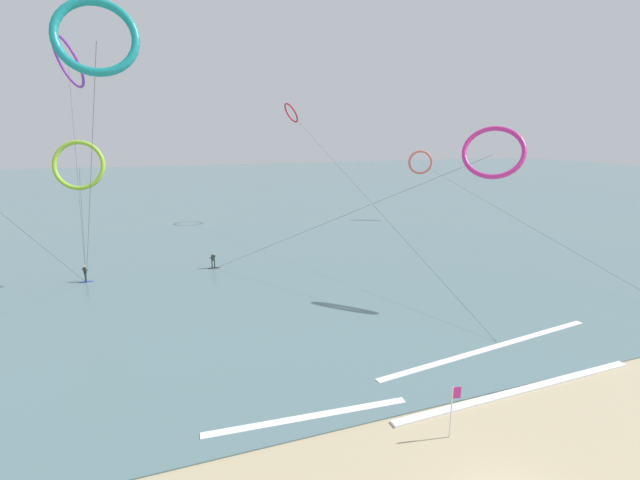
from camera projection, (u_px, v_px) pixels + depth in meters
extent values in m
cube|color=slate|center=(209.00, 190.00, 114.65)|extent=(400.00, 200.00, 0.08)
ellipsoid|color=black|center=(214.00, 268.00, 47.87)|extent=(1.40, 0.40, 0.06)
cylinder|color=#1E2823|center=(212.00, 264.00, 47.70)|extent=(0.12, 0.12, 0.80)
cylinder|color=#1E2823|center=(215.00, 264.00, 47.85)|extent=(0.12, 0.12, 0.80)
cube|color=#1E2823|center=(213.00, 258.00, 47.61)|extent=(0.36, 0.28, 0.62)
sphere|color=tan|center=(213.00, 254.00, 47.51)|extent=(0.22, 0.22, 0.22)
cylinder|color=#1E2823|center=(211.00, 257.00, 47.58)|extent=(0.22, 0.51, 0.39)
cylinder|color=#1E2823|center=(215.00, 257.00, 47.83)|extent=(0.22, 0.51, 0.39)
ellipsoid|color=#2647B7|center=(86.00, 282.00, 43.45)|extent=(1.40, 0.40, 0.06)
cylinder|color=#1E2823|center=(86.00, 277.00, 43.48)|extent=(0.12, 0.12, 0.80)
cylinder|color=#1E2823|center=(85.00, 278.00, 43.22)|extent=(0.12, 0.12, 0.80)
cube|color=#1E2823|center=(85.00, 270.00, 43.18)|extent=(0.21, 0.33, 0.62)
sphere|color=tan|center=(84.00, 266.00, 43.08)|extent=(0.22, 0.22, 0.22)
cylinder|color=#1E2823|center=(85.00, 269.00, 43.49)|extent=(0.51, 0.11, 0.39)
cylinder|color=#1E2823|center=(84.00, 270.00, 43.08)|extent=(0.51, 0.11, 0.39)
torus|color=#EA7260|center=(420.00, 162.00, 73.80)|extent=(4.09, 3.01, 4.02)
cylinder|color=#3F3F3F|center=(508.00, 214.00, 54.16)|extent=(2.85, 44.49, 9.49)
torus|color=red|center=(291.00, 113.00, 70.46)|extent=(2.36, 3.66, 3.10)
cylinder|color=#3F3F3F|center=(354.00, 184.00, 50.63)|extent=(0.74, 48.19, 17.45)
torus|color=purple|center=(68.00, 61.00, 43.81)|extent=(4.25, 5.75, 5.02)
cylinder|color=#3F3F3F|center=(77.00, 172.00, 43.66)|extent=(0.05, 5.84, 21.15)
torus|color=#8CC62D|center=(79.00, 165.00, 41.15)|extent=(4.91, 2.43, 4.66)
cylinder|color=#3F3F3F|center=(83.00, 227.00, 42.33)|extent=(0.66, 0.18, 11.23)
torus|color=teal|center=(96.00, 37.00, 22.76)|extent=(4.28, 1.78, 4.19)
cylinder|color=#3F3F3F|center=(90.00, 199.00, 33.15)|extent=(5.14, 19.62, 18.96)
torus|color=#CC288E|center=(494.00, 152.00, 36.12)|extent=(5.85, 5.67, 4.35)
cylinder|color=#3F3F3F|center=(334.00, 220.00, 42.03)|extent=(21.22, 17.31, 12.64)
cylinder|color=#3F3F3F|center=(3.00, 215.00, 35.07)|extent=(8.73, 11.16, 16.06)
cylinder|color=silver|center=(451.00, 412.00, 21.01)|extent=(0.06, 0.06, 2.71)
cube|color=#CC288E|center=(456.00, 393.00, 20.84)|extent=(0.44, 0.12, 0.60)
cube|color=white|center=(521.00, 390.00, 25.09)|extent=(16.74, 0.86, 0.12)
cube|color=white|center=(308.00, 418.00, 22.68)|extent=(10.80, 1.23, 0.12)
cube|color=white|center=(492.00, 348.00, 30.04)|extent=(18.65, 2.69, 0.12)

